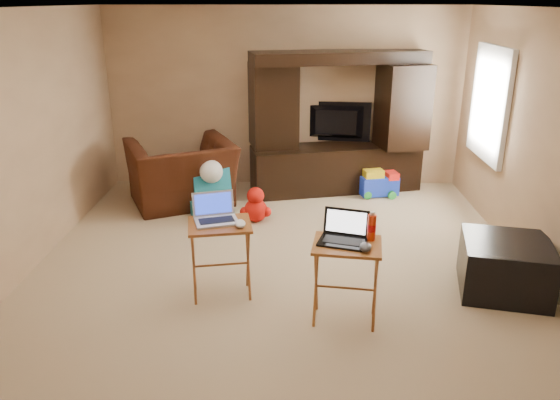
{
  "coord_description": "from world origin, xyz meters",
  "views": [
    {
      "loc": [
        0.11,
        -4.99,
        2.57
      ],
      "look_at": [
        0.0,
        -0.2,
        0.8
      ],
      "focal_mm": 35.0,
      "sensor_mm": 36.0,
      "label": 1
    }
  ],
  "objects_px": {
    "recliner": "(182,173)",
    "water_bottle": "(372,228)",
    "plush_toy": "(256,204)",
    "laptop_right": "(343,229)",
    "push_toy": "(379,182)",
    "ottoman": "(505,267)",
    "television": "(336,123)",
    "tray_table_right": "(345,283)",
    "entertainment_center": "(337,123)",
    "mouse_right": "(365,247)",
    "tray_table_left": "(221,260)",
    "child_rocker": "(210,194)",
    "laptop_left": "(216,210)",
    "mouse_left": "(240,224)"
  },
  "relations": [
    {
      "from": "recliner",
      "to": "water_bottle",
      "type": "relative_size",
      "value": 5.88
    },
    {
      "from": "plush_toy",
      "to": "laptop_right",
      "type": "relative_size",
      "value": 1.18
    },
    {
      "from": "push_toy",
      "to": "ottoman",
      "type": "height_order",
      "value": "ottoman"
    },
    {
      "from": "plush_toy",
      "to": "push_toy",
      "type": "xyz_separation_m",
      "value": [
        1.64,
        0.98,
        -0.03
      ]
    },
    {
      "from": "television",
      "to": "tray_table_right",
      "type": "distance_m",
      "value": 3.67
    },
    {
      "from": "water_bottle",
      "to": "ottoman",
      "type": "bearing_deg",
      "value": 19.21
    },
    {
      "from": "ottoman",
      "to": "entertainment_center",
      "type": "bearing_deg",
      "value": 115.39
    },
    {
      "from": "push_toy",
      "to": "water_bottle",
      "type": "xyz_separation_m",
      "value": [
        -0.55,
        -3.08,
        0.63
      ]
    },
    {
      "from": "plush_toy",
      "to": "mouse_right",
      "type": "relative_size",
      "value": 3.05
    },
    {
      "from": "recliner",
      "to": "tray_table_left",
      "type": "relative_size",
      "value": 1.81
    },
    {
      "from": "laptop_right",
      "to": "television",
      "type": "bearing_deg",
      "value": 103.15
    },
    {
      "from": "mouse_right",
      "to": "ottoman",
      "type": "bearing_deg",
      "value": 25.38
    },
    {
      "from": "child_rocker",
      "to": "laptop_right",
      "type": "distance_m",
      "value": 2.74
    },
    {
      "from": "ottoman",
      "to": "recliner",
      "type": "bearing_deg",
      "value": 146.65
    },
    {
      "from": "laptop_left",
      "to": "mouse_left",
      "type": "height_order",
      "value": "laptop_left"
    },
    {
      "from": "plush_toy",
      "to": "push_toy",
      "type": "distance_m",
      "value": 1.91
    },
    {
      "from": "entertainment_center",
      "to": "child_rocker",
      "type": "bearing_deg",
      "value": -158.98
    },
    {
      "from": "child_rocker",
      "to": "laptop_left",
      "type": "bearing_deg",
      "value": -98.7
    },
    {
      "from": "entertainment_center",
      "to": "laptop_left",
      "type": "xyz_separation_m",
      "value": [
        -1.28,
        -2.97,
        -0.13
      ]
    },
    {
      "from": "laptop_right",
      "to": "water_bottle",
      "type": "bearing_deg",
      "value": 30.5
    },
    {
      "from": "plush_toy",
      "to": "mouse_left",
      "type": "height_order",
      "value": "mouse_left"
    },
    {
      "from": "child_rocker",
      "to": "ottoman",
      "type": "relative_size",
      "value": 0.81
    },
    {
      "from": "push_toy",
      "to": "mouse_left",
      "type": "height_order",
      "value": "mouse_left"
    },
    {
      "from": "entertainment_center",
      "to": "laptop_right",
      "type": "height_order",
      "value": "entertainment_center"
    },
    {
      "from": "television",
      "to": "recliner",
      "type": "distance_m",
      "value": 2.28
    },
    {
      "from": "television",
      "to": "mouse_right",
      "type": "height_order",
      "value": "television"
    },
    {
      "from": "tray_table_right",
      "to": "mouse_right",
      "type": "height_order",
      "value": "mouse_right"
    },
    {
      "from": "recliner",
      "to": "water_bottle",
      "type": "xyz_separation_m",
      "value": [
        2.1,
        -2.71,
        0.4
      ]
    },
    {
      "from": "entertainment_center",
      "to": "television",
      "type": "relative_size",
      "value": 2.41
    },
    {
      "from": "recliner",
      "to": "tray_table_right",
      "type": "bearing_deg",
      "value": 99.33
    },
    {
      "from": "television",
      "to": "entertainment_center",
      "type": "bearing_deg",
      "value": 96.81
    },
    {
      "from": "child_rocker",
      "to": "tray_table_left",
      "type": "xyz_separation_m",
      "value": [
        0.37,
        -1.9,
        0.05
      ]
    },
    {
      "from": "push_toy",
      "to": "laptop_left",
      "type": "relative_size",
      "value": 1.39
    },
    {
      "from": "mouse_left",
      "to": "mouse_right",
      "type": "height_order",
      "value": "same"
    },
    {
      "from": "recliner",
      "to": "ottoman",
      "type": "xyz_separation_m",
      "value": [
        3.42,
        -2.25,
        -0.17
      ]
    },
    {
      "from": "ottoman",
      "to": "mouse_left",
      "type": "bearing_deg",
      "value": -175.0
    },
    {
      "from": "television",
      "to": "water_bottle",
      "type": "xyz_separation_m",
      "value": [
        0.03,
        -3.54,
        -0.1
      ]
    },
    {
      "from": "mouse_right",
      "to": "tray_table_left",
      "type": "bearing_deg",
      "value": 156.82
    },
    {
      "from": "child_rocker",
      "to": "mouse_left",
      "type": "height_order",
      "value": "mouse_left"
    },
    {
      "from": "mouse_right",
      "to": "water_bottle",
      "type": "height_order",
      "value": "water_bottle"
    },
    {
      "from": "tray_table_left",
      "to": "water_bottle",
      "type": "height_order",
      "value": "water_bottle"
    },
    {
      "from": "water_bottle",
      "to": "mouse_left",
      "type": "bearing_deg",
      "value": 167.13
    },
    {
      "from": "child_rocker",
      "to": "tray_table_right",
      "type": "distance_m",
      "value": 2.72
    },
    {
      "from": "television",
      "to": "plush_toy",
      "type": "xyz_separation_m",
      "value": [
        -1.06,
        -1.43,
        -0.7
      ]
    },
    {
      "from": "entertainment_center",
      "to": "laptop_right",
      "type": "xyz_separation_m",
      "value": [
        -0.21,
        -3.38,
        -0.13
      ]
    },
    {
      "from": "recliner",
      "to": "mouse_left",
      "type": "bearing_deg",
      "value": 87.28
    },
    {
      "from": "television",
      "to": "plush_toy",
      "type": "relative_size",
      "value": 2.22
    },
    {
      "from": "child_rocker",
      "to": "tray_table_right",
      "type": "bearing_deg",
      "value": -76.69
    },
    {
      "from": "child_rocker",
      "to": "tray_table_right",
      "type": "relative_size",
      "value": 0.87
    },
    {
      "from": "plush_toy",
      "to": "child_rocker",
      "type": "bearing_deg",
      "value": 168.43
    }
  ]
}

